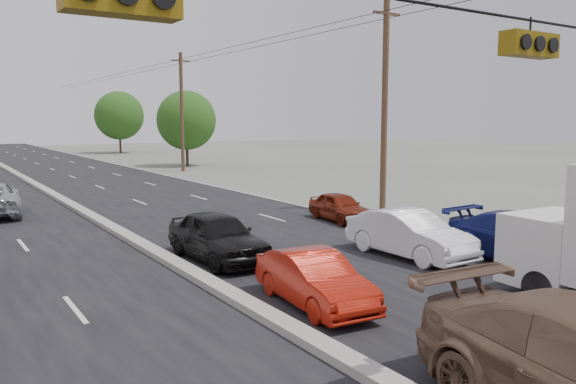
{
  "coord_description": "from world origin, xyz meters",
  "views": [
    {
      "loc": [
        -6.07,
        -5.14,
        4.35
      ],
      "look_at": [
        3.07,
        8.93,
        2.2
      ],
      "focal_mm": 35.0,
      "sensor_mm": 36.0,
      "label": 1
    }
  ],
  "objects_px": {
    "utility_pole_right_b": "(385,104)",
    "queue_car_d": "(528,240)",
    "queue_car_a": "(218,237)",
    "queue_car_b": "(409,234)",
    "utility_pole_right_c": "(182,111)",
    "tree_right_mid": "(186,120)",
    "tree_right_far": "(119,116)",
    "queue_car_e": "(340,207)",
    "red_sedan": "(314,280)"
  },
  "relations": [
    {
      "from": "utility_pole_right_b",
      "to": "queue_car_d",
      "type": "height_order",
      "value": "utility_pole_right_b"
    },
    {
      "from": "queue_car_a",
      "to": "queue_car_d",
      "type": "bearing_deg",
      "value": -36.38
    },
    {
      "from": "queue_car_a",
      "to": "queue_car_b",
      "type": "relative_size",
      "value": 0.99
    },
    {
      "from": "utility_pole_right_c",
      "to": "tree_right_mid",
      "type": "xyz_separation_m",
      "value": [
        2.5,
        5.0,
        -0.77
      ]
    },
    {
      "from": "utility_pole_right_b",
      "to": "tree_right_far",
      "type": "distance_m",
      "value": 55.11
    },
    {
      "from": "queue_car_d",
      "to": "queue_car_b",
      "type": "bearing_deg",
      "value": 131.18
    },
    {
      "from": "tree_right_mid",
      "to": "queue_car_b",
      "type": "relative_size",
      "value": 1.58
    },
    {
      "from": "utility_pole_right_c",
      "to": "tree_right_mid",
      "type": "bearing_deg",
      "value": 63.43
    },
    {
      "from": "queue_car_b",
      "to": "queue_car_a",
      "type": "bearing_deg",
      "value": 150.41
    },
    {
      "from": "queue_car_e",
      "to": "tree_right_far",
      "type": "bearing_deg",
      "value": 89.32
    },
    {
      "from": "tree_right_far",
      "to": "utility_pole_right_c",
      "type": "bearing_deg",
      "value": -96.65
    },
    {
      "from": "utility_pole_right_c",
      "to": "queue_car_d",
      "type": "distance_m",
      "value": 35.54
    },
    {
      "from": "tree_right_mid",
      "to": "queue_car_b",
      "type": "distance_m",
      "value": 38.63
    },
    {
      "from": "tree_right_mid",
      "to": "queue_car_e",
      "type": "bearing_deg",
      "value": -101.1
    },
    {
      "from": "utility_pole_right_c",
      "to": "queue_car_e",
      "type": "height_order",
      "value": "utility_pole_right_c"
    },
    {
      "from": "queue_car_a",
      "to": "queue_car_e",
      "type": "distance_m",
      "value": 8.18
    },
    {
      "from": "utility_pole_right_b",
      "to": "red_sedan",
      "type": "relative_size",
      "value": 2.61
    },
    {
      "from": "red_sedan",
      "to": "queue_car_a",
      "type": "xyz_separation_m",
      "value": [
        0.0,
        5.14,
        0.13
      ]
    },
    {
      "from": "queue_car_a",
      "to": "queue_car_e",
      "type": "height_order",
      "value": "queue_car_a"
    },
    {
      "from": "queue_car_b",
      "to": "queue_car_d",
      "type": "height_order",
      "value": "queue_car_d"
    },
    {
      "from": "tree_right_mid",
      "to": "queue_car_d",
      "type": "relative_size",
      "value": 1.38
    },
    {
      "from": "tree_right_mid",
      "to": "queue_car_a",
      "type": "bearing_deg",
      "value": -111.45
    },
    {
      "from": "tree_right_mid",
      "to": "tree_right_far",
      "type": "xyz_separation_m",
      "value": [
        1.0,
        25.0,
        0.62
      ]
    },
    {
      "from": "red_sedan",
      "to": "queue_car_e",
      "type": "distance_m",
      "value": 11.31
    },
    {
      "from": "utility_pole_right_c",
      "to": "tree_right_mid",
      "type": "height_order",
      "value": "utility_pole_right_c"
    },
    {
      "from": "red_sedan",
      "to": "queue_car_e",
      "type": "height_order",
      "value": "red_sedan"
    },
    {
      "from": "red_sedan",
      "to": "queue_car_d",
      "type": "relative_size",
      "value": 0.74
    },
    {
      "from": "utility_pole_right_b",
      "to": "queue_car_d",
      "type": "bearing_deg",
      "value": -108.46
    },
    {
      "from": "queue_car_e",
      "to": "queue_car_d",
      "type": "bearing_deg",
      "value": -81.77
    },
    {
      "from": "tree_right_far",
      "to": "queue_car_a",
      "type": "height_order",
      "value": "tree_right_far"
    },
    {
      "from": "red_sedan",
      "to": "queue_car_d",
      "type": "height_order",
      "value": "queue_car_d"
    },
    {
      "from": "utility_pole_right_b",
      "to": "queue_car_e",
      "type": "height_order",
      "value": "utility_pole_right_b"
    },
    {
      "from": "utility_pole_right_c",
      "to": "queue_car_b",
      "type": "height_order",
      "value": "utility_pole_right_c"
    },
    {
      "from": "tree_right_mid",
      "to": "tree_right_far",
      "type": "relative_size",
      "value": 0.88
    },
    {
      "from": "utility_pole_right_b",
      "to": "queue_car_e",
      "type": "distance_m",
      "value": 5.92
    },
    {
      "from": "tree_right_far",
      "to": "queue_car_a",
      "type": "distance_m",
      "value": 61.53
    },
    {
      "from": "utility_pole_right_b",
      "to": "red_sedan",
      "type": "distance_m",
      "value": 15.45
    },
    {
      "from": "tree_right_mid",
      "to": "queue_car_d",
      "type": "bearing_deg",
      "value": -98.33
    },
    {
      "from": "red_sedan",
      "to": "queue_car_a",
      "type": "distance_m",
      "value": 5.15
    },
    {
      "from": "tree_right_far",
      "to": "queue_car_d",
      "type": "height_order",
      "value": "tree_right_far"
    },
    {
      "from": "queue_car_a",
      "to": "queue_car_b",
      "type": "bearing_deg",
      "value": -29.99
    },
    {
      "from": "utility_pole_right_b",
      "to": "queue_car_a",
      "type": "height_order",
      "value": "utility_pole_right_b"
    },
    {
      "from": "queue_car_b",
      "to": "queue_car_e",
      "type": "xyz_separation_m",
      "value": [
        2.16,
        6.29,
        -0.13
      ]
    },
    {
      "from": "tree_right_far",
      "to": "red_sedan",
      "type": "relative_size",
      "value": 2.13
    },
    {
      "from": "utility_pole_right_c",
      "to": "queue_car_e",
      "type": "xyz_separation_m",
      "value": [
        -3.64,
        -26.27,
        -4.49
      ]
    },
    {
      "from": "utility_pole_right_b",
      "to": "utility_pole_right_c",
      "type": "distance_m",
      "value": 25.0
    },
    {
      "from": "queue_car_b",
      "to": "queue_car_d",
      "type": "distance_m",
      "value": 3.52
    },
    {
      "from": "queue_car_b",
      "to": "tree_right_far",
      "type": "bearing_deg",
      "value": 80.96
    },
    {
      "from": "tree_right_far",
      "to": "queue_car_a",
      "type": "xyz_separation_m",
      "value": [
        -14.6,
        -59.62,
        -4.2
      ]
    },
    {
      "from": "tree_right_far",
      "to": "queue_car_e",
      "type": "distance_m",
      "value": 56.89
    }
  ]
}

